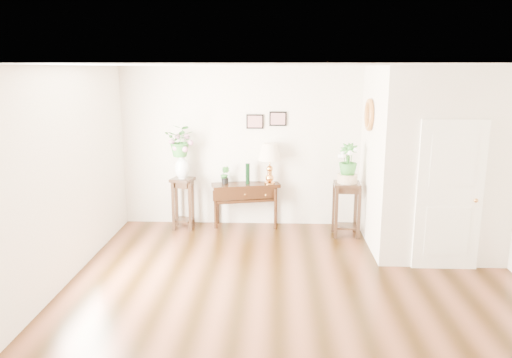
# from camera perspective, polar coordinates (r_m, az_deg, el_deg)

# --- Properties ---
(floor) EXTENTS (6.00, 5.50, 0.02)m
(floor) POSITION_cam_1_polar(r_m,az_deg,el_deg) (6.55, 4.65, -12.43)
(floor) COLOR brown
(floor) RESTS_ON ground
(ceiling) EXTENTS (6.00, 5.50, 0.02)m
(ceiling) POSITION_cam_1_polar(r_m,az_deg,el_deg) (5.93, 5.15, 12.87)
(ceiling) COLOR white
(ceiling) RESTS_ON ground
(wall_back) EXTENTS (6.00, 0.02, 2.80)m
(wall_back) POSITION_cam_1_polar(r_m,az_deg,el_deg) (8.79, 4.13, 3.64)
(wall_back) COLOR white
(wall_back) RESTS_ON ground
(wall_front) EXTENTS (6.00, 0.02, 2.80)m
(wall_front) POSITION_cam_1_polar(r_m,az_deg,el_deg) (3.47, 6.84, -10.75)
(wall_front) COLOR white
(wall_front) RESTS_ON ground
(wall_left) EXTENTS (0.02, 5.50, 2.80)m
(wall_left) POSITION_cam_1_polar(r_m,az_deg,el_deg) (6.67, -21.82, -0.15)
(wall_left) COLOR white
(wall_left) RESTS_ON ground
(partition) EXTENTS (1.80, 1.95, 2.80)m
(partition) POSITION_cam_1_polar(r_m,az_deg,el_deg) (8.18, 19.22, 2.28)
(partition) COLOR white
(partition) RESTS_ON floor
(door) EXTENTS (0.90, 0.05, 2.10)m
(door) POSITION_cam_1_polar(r_m,az_deg,el_deg) (7.32, 21.23, -1.84)
(door) COLOR white
(door) RESTS_ON floor
(art_print_left) EXTENTS (0.30, 0.02, 0.25)m
(art_print_left) POSITION_cam_1_polar(r_m,az_deg,el_deg) (8.72, -0.12, 6.58)
(art_print_left) COLOR black
(art_print_left) RESTS_ON wall_back
(art_print_right) EXTENTS (0.30, 0.02, 0.25)m
(art_print_right) POSITION_cam_1_polar(r_m,az_deg,el_deg) (8.70, 2.53, 6.89)
(art_print_right) COLOR black
(art_print_right) RESTS_ON wall_back
(wall_ornament) EXTENTS (0.07, 0.51, 0.51)m
(wall_ornament) POSITION_cam_1_polar(r_m,az_deg,el_deg) (7.99, 12.79, 7.16)
(wall_ornament) COLOR #CA722D
(wall_ornament) RESTS_ON partition
(console_table) EXTENTS (1.23, 0.65, 0.78)m
(console_table) POSITION_cam_1_polar(r_m,az_deg,el_deg) (8.83, -1.16, -2.99)
(console_table) COLOR black
(console_table) RESTS_ON floor
(table_lamp) EXTENTS (0.49, 0.49, 0.72)m
(table_lamp) POSITION_cam_1_polar(r_m,az_deg,el_deg) (8.65, 1.57, 1.70)
(table_lamp) COLOR #C98741
(table_lamp) RESTS_ON console_table
(green_vase) EXTENTS (0.10, 0.10, 0.36)m
(green_vase) POSITION_cam_1_polar(r_m,az_deg,el_deg) (8.70, -0.96, 0.56)
(green_vase) COLOR black
(green_vase) RESTS_ON console_table
(potted_plant) EXTENTS (0.19, 0.17, 0.30)m
(potted_plant) POSITION_cam_1_polar(r_m,az_deg,el_deg) (8.73, -3.57, 0.44)
(potted_plant) COLOR #327C2E
(potted_plant) RESTS_ON console_table
(plant_stand_a) EXTENTS (0.43, 0.43, 0.90)m
(plant_stand_a) POSITION_cam_1_polar(r_m,az_deg,el_deg) (8.81, -8.33, -2.77)
(plant_stand_a) COLOR black
(plant_stand_a) RESTS_ON floor
(porcelain_vase) EXTENTS (0.31, 0.31, 0.43)m
(porcelain_vase) POSITION_cam_1_polar(r_m,az_deg,el_deg) (8.66, -8.47, 1.54)
(porcelain_vase) COLOR white
(porcelain_vase) RESTS_ON plant_stand_a
(lily_arrangement) EXTENTS (0.58, 0.53, 0.55)m
(lily_arrangement) POSITION_cam_1_polar(r_m,az_deg,el_deg) (8.58, -8.57, 4.50)
(lily_arrangement) COLOR #327C2E
(lily_arrangement) RESTS_ON porcelain_vase
(plant_stand_b) EXTENTS (0.45, 0.45, 0.91)m
(plant_stand_b) POSITION_cam_1_polar(r_m,az_deg,el_deg) (8.48, 10.25, -3.42)
(plant_stand_b) COLOR black
(plant_stand_b) RESTS_ON floor
(ceramic_bowl) EXTENTS (0.38, 0.38, 0.14)m
(ceramic_bowl) POSITION_cam_1_polar(r_m,az_deg,el_deg) (8.35, 10.39, 0.11)
(ceramic_bowl) COLOR #CBB28F
(ceramic_bowl) RESTS_ON plant_stand_b
(narcissus) EXTENTS (0.35, 0.35, 0.53)m
(narcissus) POSITION_cam_1_polar(r_m,az_deg,el_deg) (8.29, 10.48, 2.18)
(narcissus) COLOR #327C2E
(narcissus) RESTS_ON ceramic_bowl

